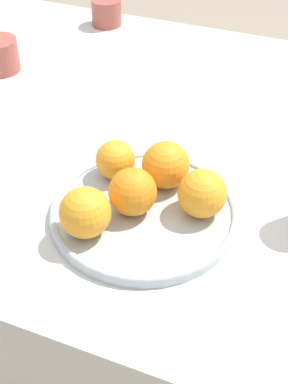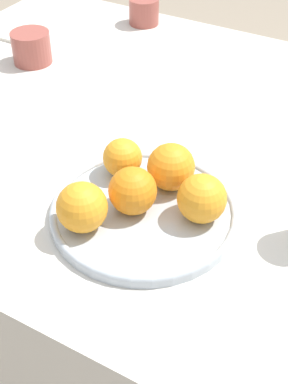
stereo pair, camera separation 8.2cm
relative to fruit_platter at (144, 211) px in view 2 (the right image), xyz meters
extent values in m
plane|color=gray|center=(-0.03, 0.24, -0.72)|extent=(12.00, 12.00, 0.00)
cube|color=silver|center=(-0.03, 0.24, -0.36)|extent=(1.44, 0.98, 0.71)
cylinder|color=#B2BCC6|center=(0.00, 0.00, 0.00)|extent=(0.30, 0.30, 0.01)
torus|color=#B2BCC6|center=(0.00, 0.00, 0.00)|extent=(0.30, 0.30, 0.01)
sphere|color=orange|center=(-0.08, 0.06, 0.04)|extent=(0.07, 0.07, 0.07)
sphere|color=orange|center=(-0.02, -0.01, 0.04)|extent=(0.08, 0.08, 0.08)
sphere|color=orange|center=(0.01, 0.07, 0.04)|extent=(0.08, 0.08, 0.08)
sphere|color=orange|center=(0.08, 0.03, 0.04)|extent=(0.08, 0.08, 0.08)
sphere|color=orange|center=(-0.06, -0.08, 0.04)|extent=(0.08, 0.08, 0.08)
cylinder|color=#9E4C42|center=(-0.37, 0.65, 0.02)|extent=(0.08, 0.08, 0.07)
cylinder|color=#9E4C42|center=(-0.48, 0.33, 0.03)|extent=(0.09, 0.09, 0.07)
cube|color=silver|center=(-0.62, 0.44, -0.01)|extent=(0.14, 0.12, 0.01)
camera|label=1|loc=(0.23, -0.58, 0.57)|focal=50.00mm
camera|label=2|loc=(0.30, -0.54, 0.57)|focal=50.00mm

